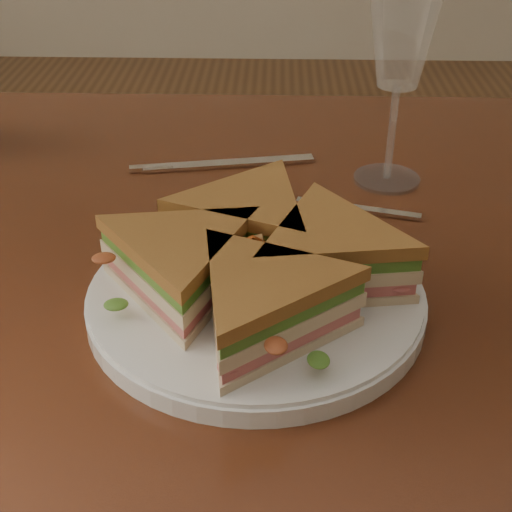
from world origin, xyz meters
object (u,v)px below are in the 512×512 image
Objects in this scene: sandwich_wedges at (256,261)px; wine_glass at (402,35)px; plate at (256,298)px; knife at (216,165)px; spoon at (290,198)px; table at (217,318)px.

sandwich_wedges is 0.30m from wine_glass.
wine_glass is (0.14, 0.24, 0.12)m from sandwich_wedges.
wine_glass reaches higher than sandwich_wedges.
wine_glass is at bearing 59.78° from plate.
knife is 0.25m from wine_glass.
knife is at bearing 171.09° from wine_glass.
spoon is 0.12m from knife.
plate is 1.56× the size of spoon.
knife is (-0.05, 0.27, -0.01)m from plate.
sandwich_wedges is at bearing -68.18° from table.
plate is at bearing 90.00° from sandwich_wedges.
plate is 0.32m from wine_glass.
table is 5.61× the size of knife.
sandwich_wedges reaches higher than knife.
knife is at bearing 101.32° from plate.
plate is at bearing -88.99° from knife.
sandwich_wedges is (0.04, -0.11, 0.14)m from table.
plate is at bearing -84.70° from spoon.
spoon reaches higher than table.
knife is (-0.05, 0.27, -0.04)m from sandwich_wedges.
table is at bearing -96.78° from knife.
sandwich_wedges is 1.30× the size of wine_glass.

